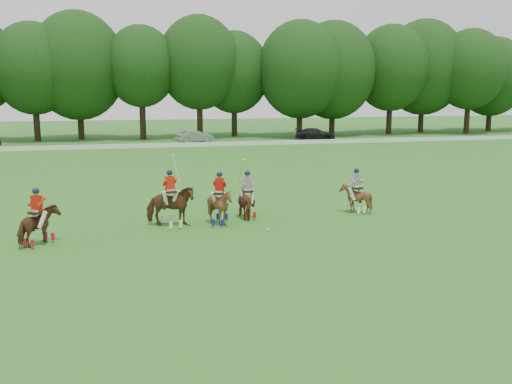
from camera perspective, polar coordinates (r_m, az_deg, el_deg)
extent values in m
plane|color=#23631C|center=(20.34, -4.45, -6.27)|extent=(180.00, 180.00, 0.00)
cylinder|color=black|center=(68.36, -21.09, 6.73)|extent=(0.70, 0.70, 4.64)
ellipsoid|color=black|center=(68.30, -21.40, 11.44)|extent=(8.80, 8.80, 10.13)
cylinder|color=black|center=(68.97, -17.13, 6.85)|extent=(0.70, 0.70, 4.31)
ellipsoid|color=black|center=(68.92, -17.41, 11.96)|extent=(10.67, 10.67, 12.27)
cylinder|color=black|center=(67.39, -11.27, 7.43)|extent=(0.70, 0.70, 5.24)
ellipsoid|color=black|center=(67.36, -11.44, 12.22)|extent=(8.06, 8.06, 9.26)
cylinder|color=black|center=(68.26, -5.64, 7.59)|extent=(0.70, 0.70, 5.19)
ellipsoid|color=black|center=(68.25, -5.73, 12.76)|extent=(9.50, 9.50, 10.92)
cylinder|color=black|center=(70.40, -2.19, 7.42)|extent=(0.70, 0.70, 4.48)
ellipsoid|color=black|center=(70.33, -2.22, 11.88)|extent=(8.60, 8.60, 9.89)
cylinder|color=black|center=(69.62, 4.37, 7.26)|extent=(0.70, 0.70, 4.21)
ellipsoid|color=black|center=(69.56, 4.44, 12.12)|extent=(10.11, 10.11, 11.63)
cylinder|color=black|center=(72.48, 7.61, 7.26)|extent=(0.70, 0.70, 4.07)
ellipsoid|color=black|center=(72.42, 7.72, 11.97)|extent=(10.46, 10.46, 12.03)
cylinder|color=black|center=(75.89, 13.18, 7.49)|extent=(0.70, 0.70, 4.79)
ellipsoid|color=black|center=(75.85, 13.36, 11.98)|extent=(9.47, 9.47, 10.89)
cylinder|color=black|center=(79.83, 16.18, 7.36)|extent=(0.70, 0.70, 4.44)
ellipsoid|color=black|center=(79.80, 16.41, 11.87)|extent=(10.84, 10.84, 12.47)
cylinder|color=black|center=(79.68, 20.36, 7.27)|extent=(0.70, 0.70, 4.86)
ellipsoid|color=black|center=(79.64, 20.62, 11.42)|extent=(8.94, 8.94, 10.28)
cylinder|color=black|center=(85.26, 22.27, 6.98)|extent=(0.70, 0.70, 3.90)
ellipsoid|color=black|center=(85.19, 22.52, 10.62)|extent=(9.29, 9.29, 10.68)
cube|color=white|center=(57.60, -10.67, 4.59)|extent=(120.00, 0.10, 0.44)
imported|color=gray|center=(62.51, -6.17, 5.56)|extent=(4.30, 2.60, 1.34)
imported|color=black|center=(65.80, 5.95, 5.79)|extent=(4.90, 3.56, 1.32)
imported|color=#522D16|center=(22.81, -20.94, -3.22)|extent=(1.64, 1.86, 1.45)
cube|color=black|center=(22.70, -21.03, -1.91)|extent=(0.68, 0.71, 0.08)
cylinder|color=tan|center=(22.92, -21.57, -2.04)|extent=(0.15, 0.19, 1.29)
imported|color=#522D16|center=(24.42, -8.55, -1.43)|extent=(2.02, 1.83, 1.74)
cube|color=black|center=(24.30, -8.59, 0.05)|extent=(0.56, 0.65, 0.08)
cylinder|color=tan|center=(24.25, -7.98, 2.25)|extent=(0.20, 0.76, 1.08)
imported|color=#522D16|center=(24.55, -3.64, -1.44)|extent=(1.70, 1.80, 1.60)
cube|color=black|center=(24.44, -3.66, -0.09)|extent=(0.60, 0.67, 0.08)
cylinder|color=tan|center=(24.41, -2.96, -0.29)|extent=(0.10, 0.21, 1.29)
imported|color=#522D16|center=(25.80, -0.87, -1.03)|extent=(0.91, 1.76, 1.44)
cube|color=black|center=(25.70, -0.87, 0.12)|extent=(0.49, 0.59, 0.08)
cylinder|color=tan|center=(25.47, -1.52, 2.12)|extent=(0.09, 0.77, 1.08)
imported|color=#522D16|center=(27.25, 9.93, -0.63)|extent=(1.34, 1.45, 1.39)
cube|color=black|center=(27.16, 9.96, 0.42)|extent=(0.54, 0.63, 0.08)
cylinder|color=tan|center=(27.01, 9.43, 0.21)|extent=(0.07, 0.21, 1.29)
sphere|color=white|center=(23.66, 1.15, -3.75)|extent=(0.09, 0.09, 0.09)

